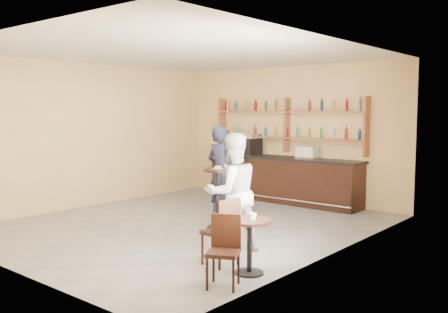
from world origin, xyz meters
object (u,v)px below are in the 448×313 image
Objects in this scene: man_main at (221,173)px; cafe_table at (249,247)px; pedestal_table at (218,198)px; chair_west at (220,231)px; chair_south at (223,252)px; pastry_case at (308,152)px; patron_second at (232,193)px; espresso_machine at (246,144)px; bar_counter at (283,179)px.

cafe_table is at bearing 138.63° from man_main.
man_main reaches higher than pedestal_table.
chair_west is 1.09× the size of chair_south.
chair_south reaches higher than cafe_table.
pastry_case is 4.16m from patron_second.
patron_second is at bearing -49.12° from espresso_machine.
pedestal_table is 2.20m from chair_west.
bar_counter is 0.95m from pastry_case.
chair_south is at bearing -48.24° from pedestal_table.
espresso_machine is 1.53× the size of pastry_case.
cafe_table is at bearing -46.20° from espresso_machine.
patron_second reaches higher than espresso_machine.
bar_counter is at bearing 5.95° from espresso_machine.
pastry_case is at bearing 83.00° from chair_south.
man_main is 2.13× the size of chair_south.
man_main reaches higher than espresso_machine.
pedestal_table is at bearing -79.70° from bar_counter.
pastry_case is 0.25× the size of patron_second.
pedestal_table is 1.25× the size of chair_south.
pedestal_table is 1.58m from patron_second.
patron_second is (1.16, -1.02, 0.36)m from pedestal_table.
cafe_table is 0.83× the size of chair_south.
patron_second is at bearing -148.43° from chair_west.
cafe_table is 0.61m from chair_south.
bar_counter is at bearing 118.47° from cafe_table.
pastry_case reaches higher than cafe_table.
patron_second reaches higher than pedestal_table.
pedestal_table is at bearing 139.69° from cafe_table.
cafe_table is (1.88, -4.70, -0.84)m from pastry_case.
bar_counter reaches higher than chair_west.
man_main is 2.29m from patron_second.
chair_south is 1.63m from patron_second.
pedestal_table is (-0.12, -3.00, -0.66)m from pastry_case.
pastry_case is at bearing -101.20° from man_main.
patron_second reaches higher than chair_west.
patron_second is (-0.90, 1.28, 0.47)m from chair_south.
bar_counter is at bearing -131.81° from patron_second.
man_main is at bearing 136.57° from cafe_table.
man_main is at bearing -133.62° from chair_west.
patron_second reaches higher than pastry_case.
espresso_machine reaches higher than pedestal_table.
chair_west is 0.82m from patron_second.
chair_west is at bearing 105.67° from chair_south.
pastry_case reaches higher than bar_counter.
bar_counter reaches higher than cafe_table.
chair_west reaches higher than cafe_table.
pastry_case is at bearing -140.31° from patron_second.
patron_second reaches higher than bar_counter.
pedestal_table reaches higher than chair_west.
chair_south is (0.05, -0.60, 0.07)m from cafe_table.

